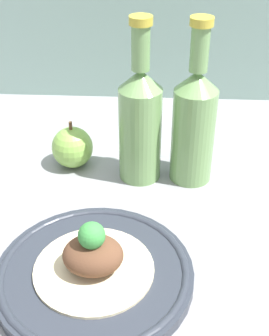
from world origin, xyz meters
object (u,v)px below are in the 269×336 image
at_px(plate, 94,273).
at_px(cider_bottle_right, 194,122).
at_px(cider_bottle_left, 140,121).
at_px(plated_food, 93,257).
at_px(apple, 72,147).

distance_m(plate, cider_bottle_right, 0.29).
bearing_deg(plate, cider_bottle_left, 78.83).
relative_size(plate, cider_bottle_left, 0.94).
relative_size(plated_food, cider_bottle_right, 0.57).
bearing_deg(plate, apple, 104.78).
bearing_deg(plated_food, apple, 104.78).
relative_size(plate, apple, 2.98).
xyz_separation_m(cider_bottle_right, apple, (-0.20, 0.03, -0.07)).
height_order(plated_food, cider_bottle_right, cider_bottle_right).
relative_size(plated_food, apple, 1.80).
relative_size(cider_bottle_right, apple, 3.16).
xyz_separation_m(plated_food, apple, (-0.07, 0.26, -0.00)).
relative_size(plate, plated_food, 1.66).
xyz_separation_m(plate, apple, (-0.07, 0.26, 0.02)).
bearing_deg(cider_bottle_left, cider_bottle_right, 0.00).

